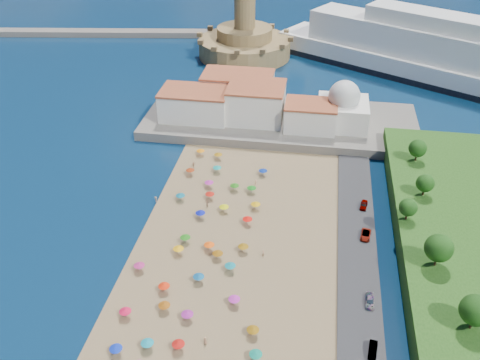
# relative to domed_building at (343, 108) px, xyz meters

# --- Properties ---
(ground) EXTENTS (700.00, 700.00, 0.00)m
(ground) POSITION_rel_domed_building_xyz_m (-30.00, -71.00, -8.97)
(ground) COLOR #071938
(ground) RESTS_ON ground
(terrace) EXTENTS (90.00, 36.00, 3.00)m
(terrace) POSITION_rel_domed_building_xyz_m (-20.00, 2.00, -7.47)
(terrace) COLOR #59544C
(terrace) RESTS_ON ground
(jetty) EXTENTS (18.00, 70.00, 2.40)m
(jetty) POSITION_rel_domed_building_xyz_m (-42.00, 37.00, -7.77)
(jetty) COLOR #59544C
(jetty) RESTS_ON ground
(breakwater) EXTENTS (199.03, 34.77, 2.60)m
(breakwater) POSITION_rel_domed_building_xyz_m (-140.00, 82.00, -7.67)
(breakwater) COLOR #59544C
(breakwater) RESTS_ON ground
(waterfront_buildings) EXTENTS (57.00, 29.00, 11.00)m
(waterfront_buildings) POSITION_rel_domed_building_xyz_m (-33.05, 2.64, -1.10)
(waterfront_buildings) COLOR silver
(waterfront_buildings) RESTS_ON terrace
(domed_building) EXTENTS (16.00, 16.00, 15.00)m
(domed_building) POSITION_rel_domed_building_xyz_m (0.00, 0.00, 0.00)
(domed_building) COLOR silver
(domed_building) RESTS_ON terrace
(fortress) EXTENTS (40.00, 40.00, 32.40)m
(fortress) POSITION_rel_domed_building_xyz_m (-42.00, 67.00, -2.29)
(fortress) COLOR #9B7C4D
(fortress) RESTS_ON ground
(cruise_ship) EXTENTS (137.47, 91.64, 31.92)m
(cruise_ship) POSITION_rel_domed_building_xyz_m (40.10, 49.50, 0.48)
(cruise_ship) COLOR black
(cruise_ship) RESTS_ON ground
(beach_parasols) EXTENTS (31.98, 115.48, 2.20)m
(beach_parasols) POSITION_rel_domed_building_xyz_m (-31.33, -81.87, -6.83)
(beach_parasols) COLOR gray
(beach_parasols) RESTS_ON beach
(beachgoers) EXTENTS (33.07, 97.13, 1.89)m
(beachgoers) POSITION_rel_domed_building_xyz_m (-33.07, -74.85, -7.86)
(beachgoers) COLOR tan
(beachgoers) RESTS_ON beach
(parked_cars) EXTENTS (2.95, 69.41, 1.44)m
(parked_cars) POSITION_rel_domed_building_xyz_m (6.00, -70.92, -7.59)
(parked_cars) COLOR gray
(parked_cars) RESTS_ON promenade
(hillside_trees) EXTENTS (15.34, 110.18, 7.62)m
(hillside_trees) POSITION_rel_domed_building_xyz_m (18.68, -78.44, 1.05)
(hillside_trees) COLOR #382314
(hillside_trees) RESTS_ON hillside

